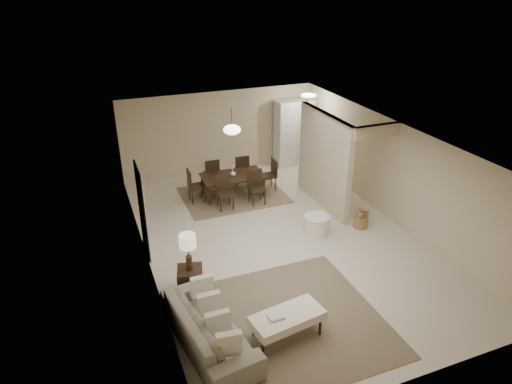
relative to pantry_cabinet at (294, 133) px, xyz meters
name	(u,v)px	position (x,y,z in m)	size (l,w,h in m)	color
floor	(279,239)	(-2.35, -4.15, -1.05)	(9.00, 9.00, 0.00)	beige
ceiling	(281,137)	(-2.35, -4.15, 1.45)	(9.00, 9.00, 0.00)	white
back_wall	(220,132)	(-2.35, 0.35, 0.20)	(6.00, 6.00, 0.00)	#C6B396
left_wall	(144,214)	(-5.35, -4.15, 0.20)	(9.00, 9.00, 0.00)	#C6B396
right_wall	(392,171)	(0.65, -4.15, 0.20)	(9.00, 9.00, 0.00)	#C6B396
partition	(324,161)	(-0.55, -2.90, 0.20)	(0.15, 2.50, 2.50)	#C6B396
doorway	(142,211)	(-5.32, -3.55, -0.03)	(0.04, 0.90, 2.04)	black
pantry_cabinet	(294,133)	(0.00, 0.00, 0.00)	(1.20, 0.55, 2.10)	silver
flush_light	(308,95)	(-0.05, -0.95, 1.41)	(0.44, 0.44, 0.05)	white
living_rug	(290,320)	(-3.31, -6.78, -1.04)	(3.20, 3.20, 0.01)	brown
sofa	(209,328)	(-4.80, -6.78, -0.71)	(0.90, 2.31, 0.67)	gray
ottoman_bench	(287,318)	(-3.51, -7.08, -0.69)	(1.33, 0.76, 0.45)	white
side_table	(190,281)	(-4.75, -5.32, -0.79)	(0.48, 0.48, 0.53)	black
table_lamp	(188,244)	(-4.75, -5.32, 0.04)	(0.32, 0.32, 0.76)	#452D1D
round_pouf	(316,225)	(-1.43, -4.25, -0.82)	(0.60, 0.60, 0.47)	white
wicker_basket	(361,222)	(-0.27, -4.37, -0.90)	(0.35, 0.35, 0.30)	brown
dining_rug	(234,195)	(-2.59, -1.56, -1.04)	(2.80, 2.10, 0.01)	#756448
dining_table	(233,186)	(-2.59, -1.56, -0.75)	(1.72, 0.96, 0.60)	black
dining_chairs	(233,180)	(-2.59, -1.56, -0.59)	(2.49, 1.82, 0.93)	black
vase	(233,173)	(-2.59, -1.56, -0.37)	(0.15, 0.15, 0.16)	white
yellow_mat	(334,186)	(0.35, -2.05, -1.04)	(0.96, 0.59, 0.01)	yellow
pendant_light	(232,130)	(-2.59, -1.56, 0.87)	(0.46, 0.46, 0.71)	#452D1D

